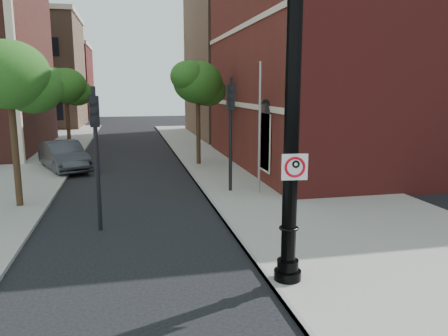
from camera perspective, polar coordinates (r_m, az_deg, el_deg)
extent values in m
plane|color=black|center=(10.48, -6.11, -14.51)|extent=(120.00, 120.00, 0.00)
cube|color=gray|center=(21.12, 7.15, -1.50)|extent=(8.00, 60.00, 0.12)
cube|color=gray|center=(20.16, -3.50, -1.98)|extent=(0.10, 60.00, 0.14)
cube|color=maroon|center=(28.99, 24.07, 12.73)|extent=(22.00, 16.00, 12.00)
cube|color=black|center=(19.53, 5.38, 3.33)|extent=(0.08, 1.40, 2.40)
cube|color=beige|center=(24.21, 1.82, 8.31)|extent=(0.06, 16.00, 0.25)
cube|color=beige|center=(24.39, 1.88, 17.75)|extent=(0.06, 16.00, 0.25)
cube|color=beige|center=(27.25, -26.07, 14.90)|extent=(0.40, 0.40, 14.00)
cube|color=brown|center=(54.60, -24.57, 11.22)|extent=(12.00, 12.00, 12.00)
cube|color=maroon|center=(68.35, -22.08, 10.23)|extent=(12.00, 12.00, 10.00)
cube|color=brown|center=(43.02, 11.16, 13.74)|extent=(22.00, 14.00, 14.00)
cylinder|color=black|center=(10.34, 8.28, -13.91)|extent=(0.62, 0.62, 0.33)
cylinder|color=black|center=(10.22, 8.32, -12.50)|extent=(0.49, 0.49, 0.28)
cylinder|color=black|center=(9.46, 8.81, 5.09)|extent=(0.33, 0.33, 6.43)
torus|color=black|center=(9.91, 8.45, -7.77)|extent=(0.44, 0.44, 0.07)
cube|color=white|center=(9.41, 9.22, 0.12)|extent=(0.57, 0.09, 0.57)
cube|color=black|center=(9.36, 9.26, 1.69)|extent=(0.57, 0.08, 0.05)
cube|color=black|center=(9.46, 9.17, -1.43)|extent=(0.57, 0.08, 0.05)
cube|color=black|center=(9.35, 7.67, 0.10)|extent=(0.05, 0.01, 0.57)
cube|color=black|center=(9.47, 10.75, 0.15)|extent=(0.05, 0.01, 0.57)
torus|color=red|center=(9.41, 9.22, 0.12)|extent=(0.46, 0.11, 0.46)
cube|color=red|center=(9.41, 9.22, 0.12)|extent=(0.32, 0.05, 0.32)
cube|color=black|center=(9.39, 8.91, 0.12)|extent=(0.05, 0.01, 0.27)
torus|color=black|center=(9.40, 9.37, 0.49)|extent=(0.18, 0.08, 0.18)
cylinder|color=black|center=(9.36, 9.26, 1.66)|extent=(0.03, 0.02, 0.03)
imported|color=#2E2F33|center=(24.96, -20.20, 1.50)|extent=(3.35, 5.11, 1.59)
cylinder|color=black|center=(13.89, -16.27, 0.98)|extent=(0.13, 0.13, 4.45)
cube|color=black|center=(13.74, -16.58, 7.10)|extent=(0.31, 0.29, 0.93)
sphere|color=#E50505|center=(13.58, -16.77, 8.42)|extent=(0.17, 0.17, 0.17)
sphere|color=#FF8C00|center=(13.59, -16.71, 7.25)|extent=(0.17, 0.17, 0.17)
sphere|color=#00E519|center=(13.60, -16.65, 6.09)|extent=(0.17, 0.17, 0.17)
cylinder|color=black|center=(18.12, 0.85, 4.12)|extent=(0.14, 0.14, 4.82)
cube|color=black|center=(18.01, 0.86, 9.21)|extent=(0.31, 0.29, 1.00)
sphere|color=#E50505|center=(17.85, 1.00, 10.32)|extent=(0.18, 0.18, 0.18)
sphere|color=#FF8C00|center=(17.86, 1.00, 9.36)|extent=(0.18, 0.18, 0.18)
sphere|color=#00E519|center=(17.87, 1.00, 8.39)|extent=(0.18, 0.18, 0.18)
cylinder|color=#999999|center=(17.78, 4.67, 4.96)|extent=(0.11, 0.11, 5.43)
cylinder|color=#372016|center=(17.48, -25.62, 2.39)|extent=(0.24, 0.24, 4.53)
ellipsoid|color=#1A4913|center=(17.36, -26.31, 10.87)|extent=(2.85, 2.85, 2.42)
ellipsoid|color=#1A4913|center=(17.72, -23.74, 9.57)|extent=(2.20, 2.20, 1.87)
cylinder|color=#372016|center=(30.26, -19.68, 5.50)|extent=(0.24, 0.24, 4.21)
ellipsoid|color=#1A4913|center=(30.17, -19.97, 10.06)|extent=(2.65, 2.65, 2.25)
ellipsoid|color=#1A4913|center=(30.59, -18.67, 9.34)|extent=(2.05, 2.05, 1.74)
ellipsoid|color=#1A4913|center=(29.89, -21.14, 10.56)|extent=(1.93, 1.93, 1.64)
cylinder|color=#372016|center=(24.80, -3.38, 5.32)|extent=(0.24, 0.24, 4.38)
ellipsoid|color=#1A4913|center=(24.70, -3.44, 11.12)|extent=(2.75, 2.75, 2.34)
ellipsoid|color=#1A4913|center=(25.29, -2.19, 10.12)|extent=(2.13, 2.13, 1.81)
ellipsoid|color=#1A4913|center=(24.25, -4.65, 11.85)|extent=(2.00, 2.00, 1.70)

